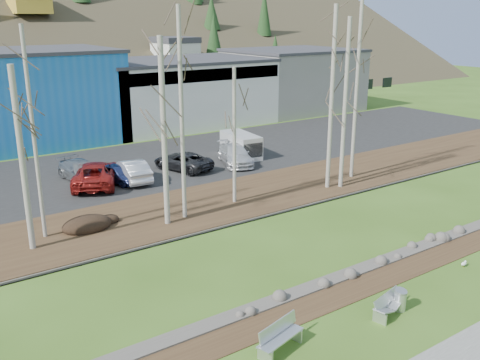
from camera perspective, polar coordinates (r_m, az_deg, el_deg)
ground at (r=22.28m, az=15.34°, el=-13.42°), size 200.00×200.00×0.00m
footpath at (r=20.62m, az=23.08°, el=-16.91°), size 80.00×2.00×0.04m
dirt_strip at (r=23.46m, az=11.38°, el=-11.44°), size 80.00×1.80×0.03m
near_bank_rocks at (r=24.08m, az=9.65°, el=-10.59°), size 80.00×0.80×0.50m
river at (r=26.82m, az=3.51°, el=-7.36°), size 80.00×8.00×0.90m
far_bank_rocks at (r=29.88m, az=-1.37°, el=-4.70°), size 80.00×0.80×0.46m
far_bank at (r=32.40m, az=-4.50°, el=-2.84°), size 80.00×7.00×0.15m
parking_lot at (r=41.40m, az=-11.89°, el=1.27°), size 80.00×14.00×0.14m
building_white at (r=58.21m, az=-6.65°, el=9.39°), size 18.36×12.24×6.80m
building_grey at (r=67.19m, az=5.63°, el=10.64°), size 14.28×12.24×7.30m
bench_intact at (r=19.24m, az=4.25°, el=-16.33°), size 2.09×1.06×1.01m
bench_damaged at (r=21.95m, az=15.58°, el=-12.72°), size 1.89×0.96×0.80m
litter_bin at (r=22.36m, az=16.70°, el=-12.23°), size 0.50×0.50×0.81m
seagull at (r=27.01m, az=22.77°, el=-8.23°), size 0.38×0.18×0.27m
dirt_mound at (r=29.89m, az=-16.02°, el=-4.54°), size 2.65×1.87×0.52m
birch_0 at (r=28.12m, az=-21.13°, el=4.38°), size 0.20×0.20×10.61m
birch_1 at (r=27.03m, az=-22.21°, el=1.91°), size 0.29×0.29×8.90m
birch_2 at (r=29.11m, az=-6.24°, el=6.75°), size 0.23×0.23×11.53m
birch_3 at (r=28.41m, az=-8.12°, el=4.88°), size 0.30×0.30×10.03m
birch_4 at (r=31.83m, az=-0.61°, el=4.65°), size 0.22×0.22×8.17m
birch_5 at (r=34.91m, az=9.74°, el=8.44°), size 0.27×0.27×11.67m
birch_6 at (r=35.22m, az=11.13°, el=7.84°), size 0.27×0.27×10.94m
birch_7 at (r=37.64m, az=12.33°, el=9.47°), size 0.25×0.25×12.41m
car_2 at (r=37.25m, az=-15.13°, el=0.68°), size 4.97×6.39×1.61m
car_3 at (r=38.61m, az=-16.58°, el=0.94°), size 2.43×4.93×1.38m
car_4 at (r=37.48m, az=-12.90°, el=0.68°), size 2.67×4.05×1.28m
car_5 at (r=37.68m, az=-11.49°, el=1.03°), size 2.03×4.70×1.50m
car_6 at (r=39.89m, az=-6.12°, el=2.04°), size 3.53×5.20×1.32m
car_7 at (r=41.26m, az=-0.53°, el=2.73°), size 3.64×5.39×1.45m
van_white at (r=43.34m, az=0.20°, el=3.71°), size 2.31×4.44×1.86m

